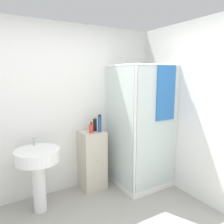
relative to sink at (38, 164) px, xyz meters
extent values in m
cube|color=white|center=(0.33, 0.41, 0.61)|extent=(6.40, 0.06, 2.50)
cube|color=white|center=(1.60, -0.02, -0.60)|extent=(0.80, 0.80, 0.09)
cylinder|color=white|center=(1.98, 0.36, 0.32)|extent=(0.04, 0.04, 1.91)
cylinder|color=white|center=(1.21, 0.36, 0.32)|extent=(0.04, 0.04, 1.91)
cylinder|color=white|center=(1.98, -0.41, 0.32)|extent=(0.04, 0.04, 1.91)
cylinder|color=white|center=(1.21, -0.41, 0.32)|extent=(0.04, 0.04, 1.91)
cylinder|color=white|center=(1.60, -0.41, 1.25)|extent=(0.77, 0.04, 0.04)
cylinder|color=white|center=(1.60, 0.36, 1.25)|extent=(0.77, 0.04, 0.04)
cylinder|color=white|center=(1.21, -0.02, 1.25)|extent=(0.04, 0.77, 0.04)
cylinder|color=white|center=(1.98, -0.02, 1.25)|extent=(0.04, 0.77, 0.04)
cube|color=silver|center=(1.60, -0.42, 0.34)|extent=(0.73, 0.01, 1.79)
cube|color=silver|center=(1.20, -0.02, 0.34)|extent=(0.01, 0.73, 1.79)
cylinder|color=#B7BABF|center=(1.80, 0.30, 0.17)|extent=(0.02, 0.02, 1.44)
cylinder|color=#B7BABF|center=(1.80, 0.25, 0.90)|extent=(0.07, 0.07, 0.04)
cube|color=#2D6BB7|center=(1.72, -0.44, 0.86)|extent=(0.33, 0.03, 0.78)
cube|color=beige|center=(0.85, 0.20, -0.18)|extent=(0.36, 0.35, 0.91)
sphere|color=gold|center=(0.85, 0.02, -0.14)|extent=(0.02, 0.02, 0.02)
cylinder|color=white|center=(0.00, 0.00, -0.30)|extent=(0.17, 0.17, 0.69)
cylinder|color=white|center=(0.00, 0.00, 0.12)|extent=(0.56, 0.56, 0.15)
cylinder|color=#B7BABF|center=(0.00, 0.19, 0.26)|extent=(0.02, 0.02, 0.13)
cube|color=#B7BABF|center=(0.00, 0.16, 0.31)|extent=(0.02, 0.07, 0.02)
cylinder|color=red|center=(0.81, 0.14, 0.34)|extent=(0.06, 0.06, 0.13)
cylinder|color=black|center=(0.81, 0.14, 0.41)|extent=(0.02, 0.02, 0.02)
cube|color=black|center=(0.81, 0.12, 0.42)|extent=(0.02, 0.04, 0.01)
cylinder|color=black|center=(0.91, 0.20, 0.37)|extent=(0.06, 0.06, 0.19)
cylinder|color=gold|center=(0.91, 0.20, 0.48)|extent=(0.05, 0.05, 0.02)
cylinder|color=#1E4C93|center=(0.95, 0.12, 0.39)|extent=(0.05, 0.05, 0.24)
cylinder|color=black|center=(0.95, 0.12, 0.52)|extent=(0.05, 0.05, 0.02)
cylinder|color=white|center=(0.85, 0.25, 0.33)|extent=(0.05, 0.05, 0.12)
cylinder|color=silver|center=(0.85, 0.25, 0.40)|extent=(0.02, 0.02, 0.02)
cube|color=silver|center=(0.85, 0.23, 0.42)|extent=(0.01, 0.03, 0.01)
camera|label=1|loc=(-0.52, -2.73, 1.12)|focal=35.00mm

